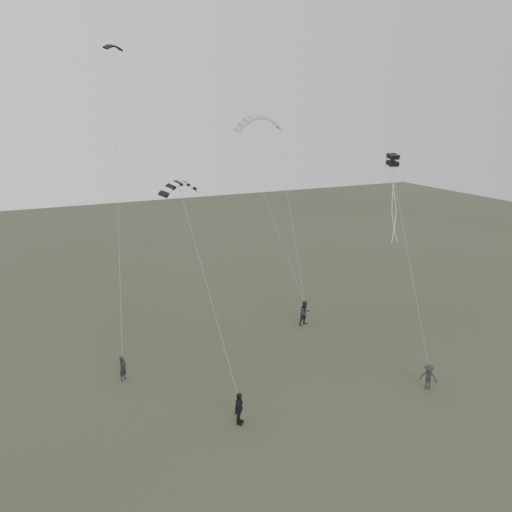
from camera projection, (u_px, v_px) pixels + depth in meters
name	position (u px, v px, depth m)	size (l,w,h in m)	color
ground	(278.00, 392.00, 29.99)	(140.00, 140.00, 0.00)	#38412A
flyer_left	(123.00, 368.00, 31.13)	(0.58, 0.38, 1.60)	black
flyer_right	(305.00, 313.00, 39.16)	(0.96, 0.75, 1.98)	#26262B
flyer_center	(239.00, 409.00, 26.69)	(1.07, 0.45, 1.83)	black
flyer_far	(428.00, 377.00, 30.11)	(1.03, 0.59, 1.59)	#27262B
kite_dark_small	(113.00, 46.00, 32.89)	(1.41, 0.42, 0.48)	black
kite_pale_large	(259.00, 117.00, 41.31)	(4.18, 0.94, 1.70)	#A7AAAC
kite_striped	(180.00, 183.00, 31.07)	(2.81, 0.70, 1.12)	black
kite_box	(393.00, 160.00, 32.32)	(0.63, 0.63, 0.71)	black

